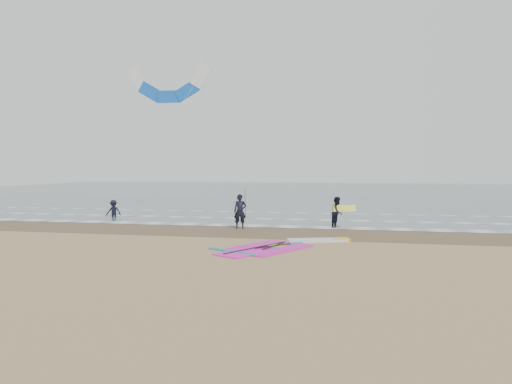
% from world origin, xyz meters
% --- Properties ---
extents(ground, '(120.00, 120.00, 0.00)m').
position_xyz_m(ground, '(0.00, 0.00, 0.00)').
color(ground, tan).
rests_on(ground, ground).
extents(sea_water, '(120.00, 80.00, 0.02)m').
position_xyz_m(sea_water, '(0.00, 48.00, 0.01)').
color(sea_water, '#47605E').
rests_on(sea_water, ground).
extents(wet_sand_band, '(120.00, 5.00, 0.01)m').
position_xyz_m(wet_sand_band, '(0.00, 6.00, 0.00)').
color(wet_sand_band, brown).
rests_on(wet_sand_band, ground).
extents(foam_waterline, '(120.00, 9.15, 0.02)m').
position_xyz_m(foam_waterline, '(0.00, 10.44, 0.03)').
color(foam_waterline, white).
rests_on(foam_waterline, ground).
extents(windsurf_rig, '(5.94, 5.62, 0.14)m').
position_xyz_m(windsurf_rig, '(0.54, 1.58, 0.04)').
color(windsurf_rig, white).
rests_on(windsurf_rig, ground).
extents(person_standing, '(0.78, 0.57, 1.96)m').
position_xyz_m(person_standing, '(-2.64, 7.02, 0.98)').
color(person_standing, black).
rests_on(person_standing, ground).
extents(person_walking, '(0.97, 1.07, 1.79)m').
position_xyz_m(person_walking, '(2.77, 8.50, 0.89)').
color(person_walking, black).
rests_on(person_walking, ground).
extents(person_wading, '(1.09, 0.72, 1.59)m').
position_xyz_m(person_wading, '(-12.50, 10.78, 0.80)').
color(person_wading, black).
rests_on(person_wading, ground).
extents(held_pole, '(0.17, 0.86, 1.82)m').
position_xyz_m(held_pole, '(-2.34, 7.02, 1.44)').
color(held_pole, black).
rests_on(held_pole, ground).
extents(carried_kiteboard, '(1.30, 0.51, 0.39)m').
position_xyz_m(carried_kiteboard, '(3.17, 8.40, 1.13)').
color(carried_kiteboard, yellow).
rests_on(carried_kiteboard, ground).
extents(surf_kite, '(6.83, 4.33, 10.33)m').
position_xyz_m(surf_kite, '(-10.08, 14.99, 9.60)').
color(surf_kite, white).
rests_on(surf_kite, ground).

